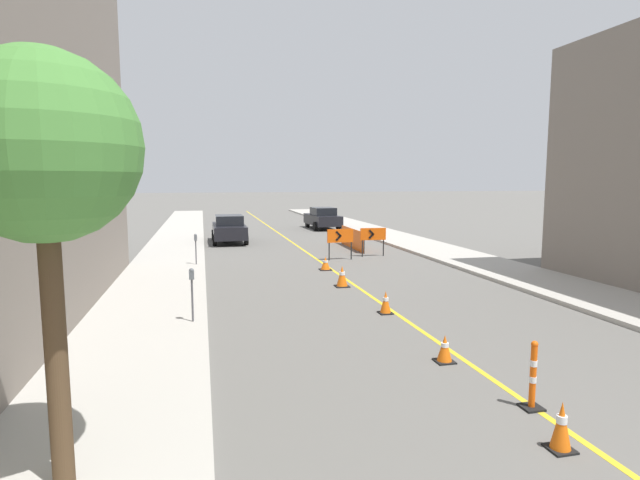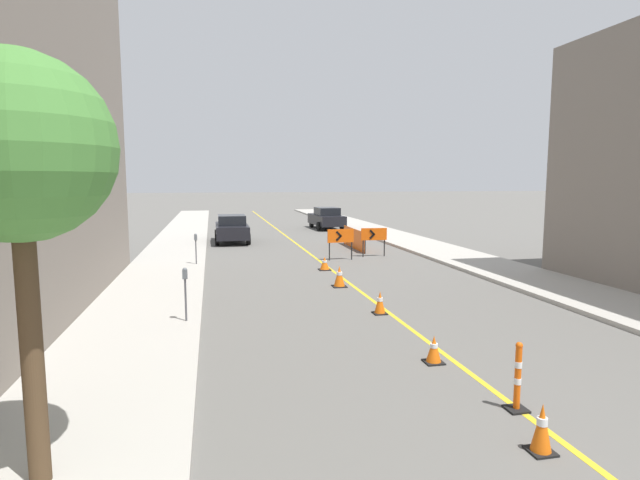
# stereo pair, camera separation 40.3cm
# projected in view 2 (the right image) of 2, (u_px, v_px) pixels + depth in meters

# --- Properties ---
(lane_stripe) EXTENTS (0.12, 59.98, 0.01)m
(lane_stripe) POSITION_uv_depth(u_px,v_px,m) (294.00, 242.00, 28.98)
(lane_stripe) COLOR gold
(lane_stripe) RESTS_ON ground_plane
(sidewalk_left) EXTENTS (3.05, 59.98, 0.13)m
(sidewalk_left) POSITION_uv_depth(u_px,v_px,m) (178.00, 244.00, 27.61)
(sidewalk_left) COLOR #ADA89E
(sidewalk_left) RESTS_ON ground_plane
(sidewalk_right) EXTENTS (3.05, 59.98, 0.13)m
(sidewalk_right) POSITION_uv_depth(u_px,v_px,m) (399.00, 238.00, 30.35)
(sidewalk_right) COLOR #ADA89E
(sidewalk_right) RESTS_ON ground_plane
(traffic_cone_second) EXTENTS (0.33, 0.33, 0.68)m
(traffic_cone_second) POSITION_uv_depth(u_px,v_px,m) (542.00, 428.00, 6.56)
(traffic_cone_second) COLOR black
(traffic_cone_second) RESTS_ON ground_plane
(traffic_cone_third) EXTENTS (0.37, 0.37, 0.55)m
(traffic_cone_third) POSITION_uv_depth(u_px,v_px,m) (434.00, 349.00, 9.80)
(traffic_cone_third) COLOR black
(traffic_cone_third) RESTS_ON ground_plane
(traffic_cone_fourth) EXTENTS (0.36, 0.36, 0.62)m
(traffic_cone_fourth) POSITION_uv_depth(u_px,v_px,m) (380.00, 303.00, 13.40)
(traffic_cone_fourth) COLOR black
(traffic_cone_fourth) RESTS_ON ground_plane
(traffic_cone_fifth) EXTENTS (0.47, 0.47, 0.72)m
(traffic_cone_fifth) POSITION_uv_depth(u_px,v_px,m) (339.00, 276.00, 16.80)
(traffic_cone_fifth) COLOR black
(traffic_cone_fifth) RESTS_ON ground_plane
(traffic_cone_farthest) EXTENTS (0.47, 0.47, 0.54)m
(traffic_cone_farthest) POSITION_uv_depth(u_px,v_px,m) (325.00, 263.00, 19.95)
(traffic_cone_farthest) COLOR black
(traffic_cone_farthest) RESTS_ON ground_plane
(delineator_post_front) EXTENTS (0.32, 0.32, 1.10)m
(delineator_post_front) POSITION_uv_depth(u_px,v_px,m) (518.00, 381.00, 7.75)
(delineator_post_front) COLOR black
(delineator_post_front) RESTS_ON ground_plane
(arrow_barricade_primary) EXTENTS (1.22, 0.12, 1.40)m
(arrow_barricade_primary) POSITION_uv_depth(u_px,v_px,m) (341.00, 237.00, 22.37)
(arrow_barricade_primary) COLOR #EF560C
(arrow_barricade_primary) RESTS_ON ground_plane
(arrow_barricade_secondary) EXTENTS (1.23, 0.14, 1.35)m
(arrow_barricade_secondary) POSITION_uv_depth(u_px,v_px,m) (374.00, 236.00, 23.39)
(arrow_barricade_secondary) COLOR #EF560C
(arrow_barricade_secondary) RESTS_ON ground_plane
(safety_mesh_fence) EXTENTS (0.11, 4.21, 1.04)m
(safety_mesh_fence) POSITION_uv_depth(u_px,v_px,m) (354.00, 238.00, 26.28)
(safety_mesh_fence) COLOR #EF560C
(safety_mesh_fence) RESTS_ON ground_plane
(parked_car_curb_near) EXTENTS (1.93, 4.31, 1.59)m
(parked_car_curb_near) POSITION_uv_depth(u_px,v_px,m) (232.00, 229.00, 28.78)
(parked_car_curb_near) COLOR black
(parked_car_curb_near) RESTS_ON ground_plane
(parked_car_curb_mid) EXTENTS (2.01, 4.38, 1.59)m
(parked_car_curb_mid) POSITION_uv_depth(u_px,v_px,m) (327.00, 218.00, 36.72)
(parked_car_curb_mid) COLOR black
(parked_car_curb_mid) RESTS_ON ground_plane
(parking_meter_near_curb) EXTENTS (0.12, 0.11, 1.27)m
(parking_meter_near_curb) POSITION_uv_depth(u_px,v_px,m) (196.00, 242.00, 20.55)
(parking_meter_near_curb) COLOR #4C4C51
(parking_meter_near_curb) RESTS_ON sidewalk_left
(parking_meter_far_curb) EXTENTS (0.12, 0.11, 1.33)m
(parking_meter_far_curb) POSITION_uv_depth(u_px,v_px,m) (185.00, 283.00, 12.19)
(parking_meter_far_curb) COLOR #4C4C51
(parking_meter_far_curb) RESTS_ON sidewalk_left
(street_tree_left_near) EXTENTS (2.06, 2.06, 4.83)m
(street_tree_left_near) POSITION_uv_depth(u_px,v_px,m) (18.00, 151.00, 5.32)
(street_tree_left_near) COLOR #4C3823
(street_tree_left_near) RESTS_ON sidewalk_left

